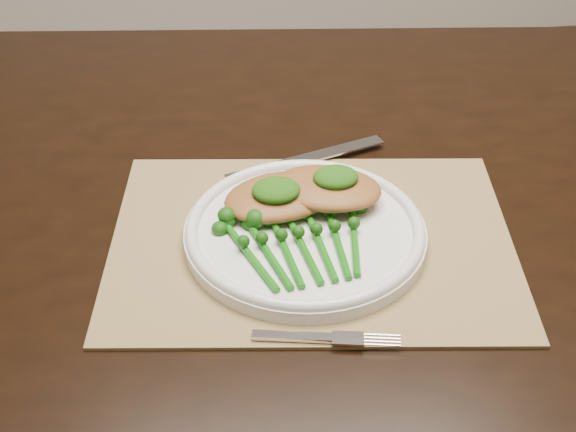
{
  "coord_description": "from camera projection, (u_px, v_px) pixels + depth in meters",
  "views": [
    {
      "loc": [
        -0.3,
        -0.81,
        1.32
      ],
      "look_at": [
        -0.21,
        -0.11,
        0.78
      ],
      "focal_mm": 50.0,
      "sensor_mm": 36.0,
      "label": 1
    }
  ],
  "objects": [
    {
      "name": "pesto_dollop_left",
      "position": [
        276.0,
        190.0,
        0.89
      ],
      "size": [
        0.05,
        0.05,
        0.02
      ],
      "primitive_type": "ellipsoid",
      "color": "#154109",
      "rests_on": "chicken_fillet_left"
    },
    {
      "name": "dining_table",
      "position": [
        339.0,
        381.0,
        1.22
      ],
      "size": [
        1.69,
        1.07,
        0.75
      ],
      "rotation": [
        0.0,
        0.0,
        -0.11
      ],
      "color": "black",
      "rests_on": "ground"
    },
    {
      "name": "broccolini_bundle",
      "position": [
        303.0,
        248.0,
        0.85
      ],
      "size": [
        0.15,
        0.17,
        0.04
      ],
      "rotation": [
        0.0,
        0.0,
        0.13
      ],
      "color": "#12620D",
      "rests_on": "dinner_plate"
    },
    {
      "name": "dinner_plate",
      "position": [
        305.0,
        231.0,
        0.89
      ],
      "size": [
        0.27,
        0.27,
        0.02
      ],
      "color": "white",
      "rests_on": "placemat"
    },
    {
      "name": "placemat",
      "position": [
        312.0,
        241.0,
        0.9
      ],
      "size": [
        0.48,
        0.38,
        0.0
      ],
      "primitive_type": "cube",
      "rotation": [
        0.0,
        0.0,
        -0.12
      ],
      "color": "olive",
      "rests_on": "dining_table"
    },
    {
      "name": "chicken_fillet_left",
      "position": [
        280.0,
        196.0,
        0.91
      ],
      "size": [
        0.15,
        0.12,
        0.03
      ],
      "primitive_type": "ellipsoid",
      "rotation": [
        0.0,
        0.0,
        0.25
      ],
      "color": "#975E2C",
      "rests_on": "dinner_plate"
    },
    {
      "name": "chicken_fillet_right",
      "position": [
        326.0,
        188.0,
        0.91
      ],
      "size": [
        0.15,
        0.12,
        0.03
      ],
      "primitive_type": "ellipsoid",
      "rotation": [
        0.0,
        0.0,
        -0.3
      ],
      "color": "#975E2C",
      "rests_on": "dinner_plate"
    },
    {
      "name": "fork",
      "position": [
        336.0,
        338.0,
        0.77
      ],
      "size": [
        0.14,
        0.04,
        0.0
      ],
      "rotation": [
        0.0,
        0.0,
        -0.19
      ],
      "color": "silver",
      "rests_on": "placemat"
    },
    {
      "name": "pesto_dollop_right",
      "position": [
        336.0,
        177.0,
        0.91
      ],
      "size": [
        0.05,
        0.04,
        0.02
      ],
      "primitive_type": "ellipsoid",
      "color": "#154109",
      "rests_on": "chicken_fillet_right"
    },
    {
      "name": "knife",
      "position": [
        291.0,
        163.0,
        1.01
      ],
      "size": [
        0.21,
        0.08,
        0.01
      ],
      "rotation": [
        0.0,
        0.0,
        0.31
      ],
      "color": "silver",
      "rests_on": "placemat"
    }
  ]
}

